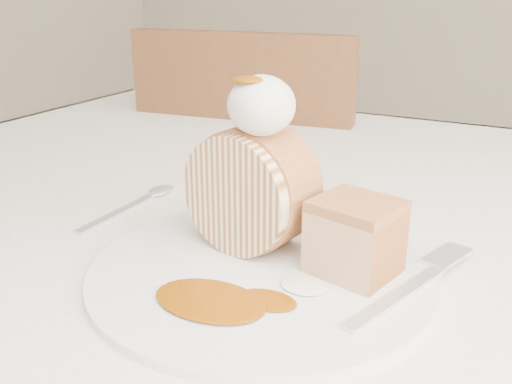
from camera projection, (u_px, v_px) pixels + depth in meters
The scene contains 10 objects.
table at pixel (352, 262), 0.72m from camera, with size 1.40×0.90×0.75m.
chair_far at pixel (260, 211), 1.25m from camera, with size 0.47×0.47×0.91m.
plate at pixel (261, 270), 0.50m from camera, with size 0.30×0.30×0.01m, color white.
roulade_slice at pixel (251, 189), 0.52m from camera, with size 0.11×0.11×0.06m, color beige.
cake_chunk at pixel (355, 242), 0.48m from camera, with size 0.07×0.06×0.06m, color #AA7040.
whipped_cream at pixel (261, 105), 0.48m from camera, with size 0.06×0.06×0.05m, color silver.
caramel_drizzle at pixel (248, 72), 0.46m from camera, with size 0.03×0.02×0.01m, color #783B05.
caramel_pool at pixel (210, 300), 0.44m from camera, with size 0.09×0.06×0.00m, color #783B05, non-canonical shape.
fork at pixel (397, 297), 0.45m from camera, with size 0.02×0.18×0.00m, color silver.
spoon at pixel (117, 214), 0.63m from camera, with size 0.02×0.15×0.00m, color silver.
Camera 1 is at (0.19, -0.43, 0.99)m, focal length 40.00 mm.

